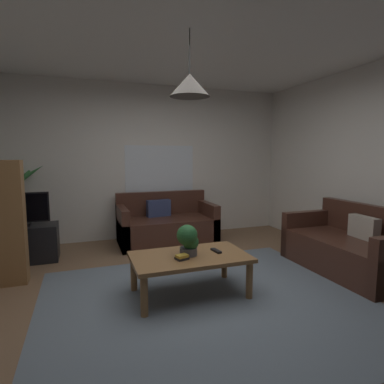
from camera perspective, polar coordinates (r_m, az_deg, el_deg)
The scene contains 16 objects.
floor at distance 3.44m, azimuth 1.77°, elevation -18.39°, with size 4.96×5.02×0.02m, color brown.
rug at distance 3.27m, azimuth 3.12°, elevation -19.56°, with size 3.22×2.76×0.01m, color slate.
wall_back at distance 5.56m, azimuth -7.82°, elevation 5.45°, with size 5.08×0.06×2.66m, color silver.
ceiling at distance 3.34m, azimuth 1.96°, elevation 28.04°, with size 4.96×5.02×0.02m, color white.
window_pane at distance 5.57m, azimuth -5.87°, elevation 3.72°, with size 1.23×0.01×0.92m, color white.
couch_under_window at distance 5.23m, azimuth -4.72°, elevation -6.24°, with size 1.56×0.84×0.82m.
couch_right_side at distance 4.44m, azimuth 26.80°, elevation -9.34°, with size 0.84×1.55×0.82m.
coffee_table at distance 3.31m, azimuth -0.39°, elevation -12.44°, with size 1.20×0.70×0.42m.
book_on_table_0 at distance 3.16m, azimuth -1.87°, elevation -12.02°, with size 0.12×0.10×0.03m, color black.
book_on_table_1 at distance 3.15m, azimuth -1.82°, elevation -11.61°, with size 0.11×0.08×0.03m, color gold.
remote_on_table_0 at distance 3.41m, azimuth 4.43°, elevation -10.67°, with size 0.05×0.16×0.02m, color black.
potted_plant_on_table at distance 3.23m, azimuth -0.68°, elevation -8.69°, with size 0.24×0.22×0.33m.
tv_stand at distance 4.88m, azimuth -28.57°, elevation -8.34°, with size 0.90×0.44×0.50m, color black.
tv at distance 4.76m, azimuth -28.94°, elevation -2.79°, with size 0.72×0.16×0.45m.
potted_palm_corner at distance 5.35m, azimuth -29.24°, elevation -3.13°, with size 0.79×0.87×1.37m.
pendant_lamp at distance 3.19m, azimuth -0.42°, elevation 18.98°, with size 0.40×0.40×0.64m.
Camera 1 is at (-1.14, -2.90, 1.46)m, focal length 29.15 mm.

